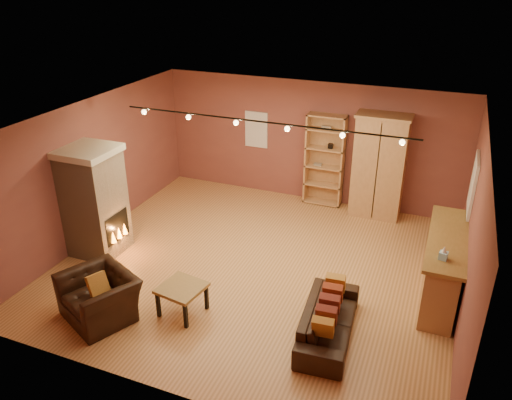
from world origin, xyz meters
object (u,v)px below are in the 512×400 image
at_px(coffee_table, 182,290).
at_px(bookcase, 325,159).
at_px(armoire, 379,166).
at_px(bar_counter, 443,266).
at_px(loveseat, 329,315).
at_px(armchair, 99,290).
at_px(fireplace, 95,201).

bearing_deg(coffee_table, bookcase, 78.14).
xyz_separation_m(armoire, bar_counter, (1.54, -2.62, -0.59)).
bearing_deg(loveseat, bar_counter, -45.75).
height_order(armoire, armchair, armoire).
bearing_deg(bookcase, loveseat, -74.11).
bearing_deg(fireplace, loveseat, -9.21).
xyz_separation_m(fireplace, bar_counter, (6.24, 0.94, -0.50)).
xyz_separation_m(fireplace, coffee_table, (2.45, -1.11, -0.64)).
distance_m(armoire, armchair, 6.28).
bearing_deg(loveseat, bookcase, 11.23).
distance_m(armoire, bar_counter, 3.09).
height_order(fireplace, armchair, fireplace).
relative_size(loveseat, coffee_table, 2.48).
xyz_separation_m(bookcase, armoire, (1.23, -0.18, 0.07)).
bearing_deg(bar_counter, fireplace, -171.42).
xyz_separation_m(bookcase, bar_counter, (2.77, -2.80, -0.52)).
xyz_separation_m(bookcase, loveseat, (1.28, -4.51, -0.71)).
height_order(fireplace, bookcase, bookcase).
bearing_deg(fireplace, bookcase, 47.15).
relative_size(fireplace, bookcase, 0.99).
bearing_deg(armchair, armoire, 81.96).
height_order(fireplace, loveseat, fireplace).
distance_m(fireplace, coffee_table, 2.76).
bearing_deg(armchair, coffee_table, 50.81).
bearing_deg(bookcase, bar_counter, -45.21).
distance_m(armoire, coffee_table, 5.23).
height_order(loveseat, coffee_table, loveseat).
xyz_separation_m(armchair, coffee_table, (1.16, 0.56, -0.07)).
height_order(bookcase, loveseat, bookcase).
distance_m(bar_counter, coffee_table, 4.31).
relative_size(bookcase, armchair, 1.60).
bearing_deg(fireplace, armoire, 37.13).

